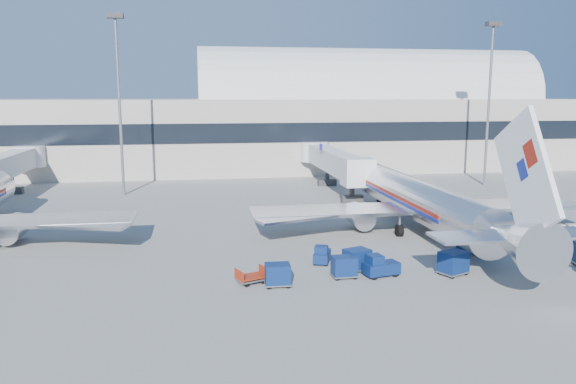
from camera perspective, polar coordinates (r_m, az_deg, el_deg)
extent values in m
plane|color=gray|center=(46.84, 4.19, -5.93)|extent=(260.00, 260.00, 0.00)
cube|color=#B2AA9E|center=(101.06, -17.57, 5.55)|extent=(170.00, 28.00, 12.00)
cube|color=black|center=(87.24, -18.88, 5.54)|extent=(170.00, 0.40, 3.00)
cylinder|color=silver|center=(104.42, 7.83, 9.33)|extent=(60.00, 18.00, 18.00)
cylinder|color=silver|center=(54.81, 12.97, -0.73)|extent=(3.80, 28.00, 3.80)
sphere|color=silver|center=(67.78, 8.50, 1.39)|extent=(3.72, 3.72, 3.72)
cone|color=silver|center=(39.89, 22.25, -4.54)|extent=(3.80, 6.00, 3.80)
cube|color=#97170B|center=(55.67, 12.59, -0.29)|extent=(3.85, 20.16, 0.32)
cube|color=navy|center=(55.74, 12.57, -0.67)|extent=(3.85, 20.16, 0.32)
cube|color=white|center=(38.68, 23.05, 1.62)|extent=(0.35, 7.79, 8.74)
cube|color=silver|center=(40.26, 21.90, -4.10)|extent=(11.00, 3.00, 0.18)
cube|color=silver|center=(54.01, 13.34, -1.55)|extent=(32.00, 5.00, 0.28)
cylinder|color=#B7B7BC|center=(53.75, 7.26, -2.45)|extent=(2.10, 3.80, 2.10)
cylinder|color=#B7B7BC|center=(57.83, 17.77, -1.97)|extent=(2.10, 3.80, 2.10)
cylinder|color=black|center=(65.38, 9.25, -1.11)|extent=(0.40, 0.90, 0.90)
cylinder|color=#B7B7BC|center=(53.95, -26.23, -3.35)|extent=(2.10, 3.80, 2.10)
cube|color=silver|center=(76.53, 4.53, 3.25)|extent=(2.70, 24.00, 2.70)
cube|color=silver|center=(64.85, 7.10, 2.03)|extent=(3.40, 3.20, 3.20)
cylinder|color=silver|center=(87.68, 2.73, 4.10)|extent=(4.40, 4.40, 3.00)
cube|color=#2D2D30|center=(67.26, 6.53, 0.42)|extent=(0.50, 0.50, 3.00)
cube|color=#2D2D30|center=(67.49, 6.51, -0.71)|extent=(2.60, 1.00, 0.90)
cube|color=#2D2D30|center=(79.70, 3.99, 1.93)|extent=(0.50, 0.50, 3.00)
cube|color=#2D2D30|center=(79.89, 3.98, 0.97)|extent=(2.60, 1.00, 0.90)
cube|color=navy|center=(75.98, 3.37, 4.59)|extent=(0.12, 1.40, 0.90)
cube|color=silver|center=(78.02, -27.02, 2.34)|extent=(2.70, 24.00, 2.70)
cylinder|color=silver|center=(88.98, -24.82, 3.30)|extent=(4.40, 4.40, 3.00)
cube|color=#2D2D30|center=(81.13, -26.27, 1.07)|extent=(0.50, 0.50, 3.00)
cube|color=#2D2D30|center=(81.32, -26.20, 0.13)|extent=(2.60, 1.00, 0.90)
cylinder|color=slate|center=(74.42, -16.73, 8.10)|extent=(0.36, 0.36, 22.00)
cube|color=#2D2D30|center=(75.02, -17.17, 16.75)|extent=(2.00, 1.20, 0.60)
cylinder|color=slate|center=(84.29, 19.70, 8.09)|extent=(0.36, 0.36, 22.00)
cube|color=#2D2D30|center=(84.82, 20.15, 15.73)|extent=(2.00, 1.20, 0.60)
cube|color=#9E9E96|center=(55.41, 22.14, -3.69)|extent=(3.00, 0.55, 0.90)
cube|color=#9E9E96|center=(57.18, 24.97, -3.48)|extent=(3.00, 0.55, 0.90)
cube|color=#0A1F4F|center=(40.65, 9.47, -7.63)|extent=(2.69, 1.73, 0.81)
cube|color=#0A1F4F|center=(40.20, 8.82, -6.85)|extent=(1.18, 1.26, 0.76)
cylinder|color=black|center=(41.56, 10.14, -7.68)|extent=(0.64, 0.36, 0.61)
cube|color=#0A1F4F|center=(48.10, 18.33, -5.27)|extent=(2.60, 2.60, 0.80)
cube|color=#0A1F4F|center=(48.10, 17.76, -4.46)|extent=(1.43, 1.43, 0.75)
cylinder|color=black|center=(48.39, 19.44, -5.60)|extent=(0.59, 0.59, 0.60)
cube|color=#0A1F4F|center=(43.32, 3.48, -6.50)|extent=(1.83, 2.48, 0.73)
cube|color=#0A1F4F|center=(42.70, 3.40, -5.93)|extent=(1.22, 1.16, 0.68)
cylinder|color=black|center=(44.19, 3.05, -6.52)|extent=(0.39, 0.58, 0.54)
cube|color=#0A1F4F|center=(41.46, 7.02, -6.74)|extent=(2.12, 1.89, 1.42)
cube|color=slate|center=(41.66, 7.00, -7.68)|extent=(2.23, 1.97, 0.10)
cylinder|color=black|center=(42.47, 7.31, -7.38)|extent=(0.42, 0.28, 0.39)
cube|color=#0A1F4F|center=(39.90, 5.73, -7.47)|extent=(1.69, 1.34, 1.33)
cube|color=slate|center=(40.10, 5.71, -8.38)|extent=(1.79, 1.39, 0.09)
cylinder|color=black|center=(40.75, 6.37, -8.12)|extent=(0.37, 0.16, 0.37)
cube|color=#0A1F4F|center=(38.00, -1.06, -8.30)|extent=(1.70, 1.34, 1.34)
cube|color=slate|center=(38.21, -1.05, -9.26)|extent=(1.79, 1.39, 0.09)
cylinder|color=black|center=(38.77, -0.18, -9.00)|extent=(0.37, 0.16, 0.37)
cube|color=#0A1F4F|center=(41.98, 16.45, -6.81)|extent=(2.26, 2.06, 1.48)
cube|color=slate|center=(42.19, 16.40, -7.78)|extent=(2.38, 2.15, 0.10)
cylinder|color=black|center=(43.07, 16.45, -7.45)|extent=(0.44, 0.32, 0.41)
cube|color=slate|center=(38.81, -3.72, -8.81)|extent=(2.31, 1.96, 0.11)
cube|color=maroon|center=(38.75, -3.72, -8.56)|extent=(2.33, 2.00, 0.07)
cylinder|color=black|center=(39.53, -3.23, -8.65)|extent=(0.38, 0.26, 0.36)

